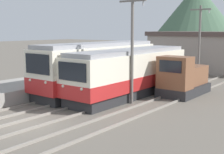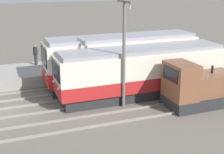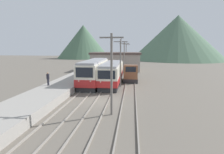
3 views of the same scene
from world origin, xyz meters
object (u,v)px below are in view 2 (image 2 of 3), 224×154
at_px(shunting_locomotive, 198,88).
at_px(catenary_mast_mid, 124,49).
at_px(commuter_train_center, 142,73).
at_px(commuter_train_left, 122,62).
at_px(person_on_platform, 35,54).

height_order(shunting_locomotive, catenary_mast_mid, catenary_mast_mid).
bearing_deg(commuter_train_center, catenary_mast_mid, -53.62).
bearing_deg(commuter_train_left, commuter_train_center, 7.51).
relative_size(commuter_train_center, person_on_platform, 7.06).
xyz_separation_m(commuter_train_center, shunting_locomotive, (3.00, 2.55, -0.41)).
xyz_separation_m(commuter_train_left, person_on_platform, (-4.92, -5.95, 0.08)).
relative_size(commuter_train_left, commuter_train_center, 0.98).
relative_size(commuter_train_center, catenary_mast_mid, 1.74).
bearing_deg(shunting_locomotive, catenary_mast_mid, -108.00).
distance_m(commuter_train_left, catenary_mast_mid, 5.06).
distance_m(commuter_train_center, person_on_platform, 9.98).
height_order(shunting_locomotive, person_on_platform, shunting_locomotive).
distance_m(shunting_locomotive, person_on_platform, 13.92).
distance_m(shunting_locomotive, catenary_mast_mid, 5.50).
bearing_deg(person_on_platform, commuter_train_center, 39.29).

